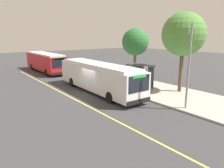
{
  "coord_description": "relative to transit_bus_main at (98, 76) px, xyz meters",
  "views": [
    {
      "loc": [
        17.46,
        -10.47,
        5.69
      ],
      "look_at": [
        2.15,
        0.99,
        1.26
      ],
      "focal_mm": 33.75,
      "sensor_mm": 36.0,
      "label": 1
    }
  ],
  "objects": [
    {
      "name": "transit_bus_second",
      "position": [
        -15.34,
        0.03,
        -0.0
      ],
      "size": [
        11.38,
        2.61,
        2.95
      ],
      "color": "red",
      "rests_on": "ground_plane"
    },
    {
      "name": "lane_stripe_center",
      "position": [
        0.25,
        -3.21,
        -1.61
      ],
      "size": [
        36.0,
        0.14,
        0.01
      ],
      "primitive_type": "cube",
      "color": "#E0D64C",
      "rests_on": "ground_plane"
    },
    {
      "name": "bus_shelter",
      "position": [
        1.53,
        4.43,
        0.3
      ],
      "size": [
        2.9,
        1.6,
        2.48
      ],
      "color": "#333338",
      "rests_on": "sidewalk_curb"
    },
    {
      "name": "pedestrian_commuter",
      "position": [
        1.35,
        2.79,
        -0.5
      ],
      "size": [
        0.24,
        0.4,
        1.69
      ],
      "color": "#282D47",
      "rests_on": "sidewalk_curb"
    },
    {
      "name": "street_tree_near_shelter",
      "position": [
        5.25,
        6.41,
        4.16
      ],
      "size": [
        4.16,
        4.16,
        7.73
      ],
      "color": "brown",
      "rests_on": "sidewalk_curb"
    },
    {
      "name": "street_tree_upstreet",
      "position": [
        -2.7,
        7.57,
        3.21
      ],
      "size": [
        3.47,
        3.47,
        6.45
      ],
      "color": "brown",
      "rests_on": "sidewalk_curb"
    },
    {
      "name": "waiting_bench",
      "position": [
        1.56,
        4.27,
        -0.99
      ],
      "size": [
        1.6,
        0.48,
        0.95
      ],
      "color": "brown",
      "rests_on": "sidewalk_curb"
    },
    {
      "name": "utility_pole",
      "position": [
        8.66,
        2.47,
        1.73
      ],
      "size": [
        0.16,
        0.16,
        6.4
      ],
      "primitive_type": "cylinder",
      "color": "gray",
      "rests_on": "sidewalk_curb"
    },
    {
      "name": "route_sign_post",
      "position": [
        4.41,
        2.31,
        0.34
      ],
      "size": [
        0.44,
        0.08,
        2.8
      ],
      "color": "#333338",
      "rests_on": "sidewalk_curb"
    },
    {
      "name": "transit_bus_main",
      "position": [
        0.0,
        0.0,
        0.0
      ],
      "size": [
        12.35,
        2.8,
        2.95
      ],
      "color": "white",
      "rests_on": "ground_plane"
    },
    {
      "name": "ground_plane",
      "position": [
        0.25,
        -1.01,
        -1.62
      ],
      "size": [
        120.0,
        120.0,
        0.0
      ],
      "primitive_type": "plane",
      "color": "#38383A"
    },
    {
      "name": "sidewalk_curb",
      "position": [
        0.25,
        4.99,
        -1.54
      ],
      "size": [
        44.0,
        6.4,
        0.15
      ],
      "primitive_type": "cube",
      "color": "#A8A399",
      "rests_on": "ground_plane"
    }
  ]
}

